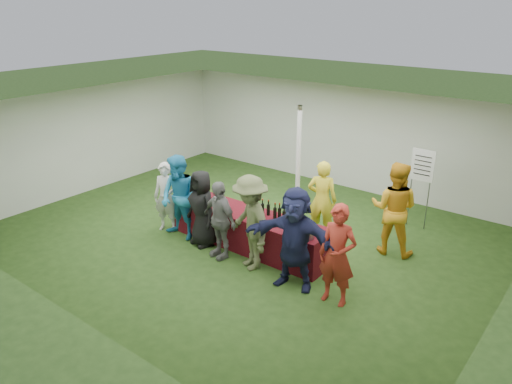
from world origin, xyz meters
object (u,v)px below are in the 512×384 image
Objects in this scene: serving_table at (248,230)px; dump_bucket at (307,233)px; customer_1 at (180,198)px; customer_0 at (166,197)px; wine_list_sign at (422,171)px; staff_pourer at (322,200)px; customer_4 at (250,223)px; customer_5 at (295,238)px; customer_6 at (337,255)px; customer_3 at (219,220)px; staff_back at (394,208)px; customer_2 at (202,208)px.

dump_bucket is at bearing -8.15° from serving_table.
customer_0 is at bearing 174.50° from customer_1.
wine_list_sign is 1.05× the size of staff_pourer.
staff_pourer is at bearing 41.67° from customer_1.
customer_0 is at bearing -156.41° from customer_4.
staff_pourer is 2.97m from customer_1.
customer_5 reaches higher than customer_6.
staff_pourer is at bearing 96.97° from customer_5.
staff_pourer is 3.34m from customer_0.
wine_list_sign is at bearing -148.68° from staff_pourer.
staff_pourer is 0.94× the size of customer_1.
customer_1 is 3.80m from customer_6.
wine_list_sign reaches higher than customer_3.
customer_6 is (0.01, -2.24, -0.07)m from staff_back.
staff_back is 2.24m from customer_6.
dump_bucket is 3.44m from customer_0.
customer_5 is at bearing 176.33° from customer_6.
customer_3 is (0.63, -0.17, -0.02)m from customer_2.
wine_list_sign is 0.97× the size of customer_5.
serving_table is at bearing 21.26° from staff_back.
dump_bucket is 0.14× the size of customer_5.
customer_1 reaches higher than customer_6.
dump_bucket is 0.98m from customer_6.
serving_table is 1.96× the size of customer_4.
staff_back is 1.05× the size of customer_1.
customer_1 is at bearing 18.95° from staff_pourer.
wine_list_sign is 1.12× the size of customer_2.
customer_5 is (3.48, -0.21, 0.16)m from customer_0.
customer_1 is 0.97× the size of customer_5.
staff_back is 1.20× the size of customer_3.
customer_4 is 0.99× the size of customer_5.
customer_5 is 0.83m from customer_6.
serving_table is at bearing 158.83° from customer_4.
wine_list_sign is 5.54m from customer_0.
staff_back is at bearing 33.23° from serving_table.
customer_0 is (-3.43, -0.25, -0.07)m from dump_bucket.
customer_4 reaches higher than customer_0.
staff_pourer is at bearing 71.58° from customer_3.
customer_3 is at bearing -124.51° from wine_list_sign.
customer_6 is (3.80, -0.12, -0.03)m from customer_1.
staff_back reaches higher than customer_2.
customer_2 is 0.86× the size of customer_5.
customer_6 is at bearing 1.52° from customer_1.
customer_2 is 3.22m from customer_6.
customer_3 is at bearing 168.51° from customer_5.
customer_2 is 2.40m from customer_5.
staff_pourer is 1.06× the size of customer_2.
staff_back is 1.23× the size of customer_0.
customer_3 reaches higher than dump_bucket.
customer_4 reaches higher than staff_pourer.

